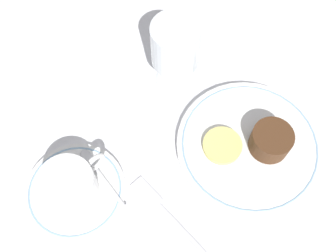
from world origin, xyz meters
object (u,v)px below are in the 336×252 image
object	(u,v)px
dinner_plate	(249,146)
coffee_cup	(69,185)
wine_glass	(176,48)
dessert_cake	(271,141)
fork	(168,215)

from	to	relation	value
dinner_plate	coffee_cup	world-z (taller)	coffee_cup
dinner_plate	wine_glass	distance (m)	0.18
dinner_plate	dessert_cake	xyz separation A→B (m)	(0.02, -0.02, 0.02)
dessert_cake	fork	bearing A→B (deg)	169.70
dinner_plate	wine_glass	bearing A→B (deg)	87.76
dessert_cake	wine_glass	bearing A→B (deg)	93.46
coffee_cup	wine_glass	world-z (taller)	wine_glass
fork	dessert_cake	size ratio (longest dim) A/B	3.02
coffee_cup	wine_glass	size ratio (longest dim) A/B	0.79
dinner_plate	coffee_cup	size ratio (longest dim) A/B	2.12
dinner_plate	fork	distance (m)	0.16
dinner_plate	coffee_cup	xyz separation A→B (m)	(-0.24, 0.13, 0.03)
dessert_cake	coffee_cup	bearing A→B (deg)	149.25
dinner_plate	dessert_cake	distance (m)	0.04
dinner_plate	wine_glass	xyz separation A→B (m)	(0.01, 0.17, 0.08)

